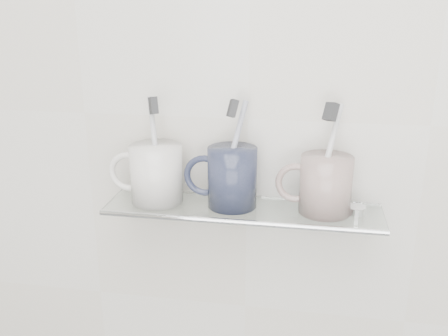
% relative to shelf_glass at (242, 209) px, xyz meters
% --- Properties ---
extents(wall_back, '(2.50, 0.00, 2.50)m').
position_rel_shelf_glass_xyz_m(wall_back, '(0.00, 0.06, 0.15)').
color(wall_back, beige).
rests_on(wall_back, ground).
extents(shelf_glass, '(0.50, 0.12, 0.01)m').
position_rel_shelf_glass_xyz_m(shelf_glass, '(0.00, 0.00, 0.00)').
color(shelf_glass, silver).
rests_on(shelf_glass, wall_back).
extents(shelf_rail, '(0.50, 0.01, 0.01)m').
position_rel_shelf_glass_xyz_m(shelf_rail, '(0.00, -0.06, 0.00)').
color(shelf_rail, silver).
rests_on(shelf_rail, shelf_glass).
extents(bracket_left, '(0.02, 0.03, 0.02)m').
position_rel_shelf_glass_xyz_m(bracket_left, '(-0.21, 0.05, -0.01)').
color(bracket_left, silver).
rests_on(bracket_left, wall_back).
extents(bracket_right, '(0.02, 0.03, 0.02)m').
position_rel_shelf_glass_xyz_m(bracket_right, '(0.21, 0.05, -0.01)').
color(bracket_right, silver).
rests_on(bracket_right, wall_back).
extents(mug_left, '(0.12, 0.12, 0.11)m').
position_rel_shelf_glass_xyz_m(mug_left, '(-0.16, 0.00, 0.06)').
color(mug_left, silver).
rests_on(mug_left, shelf_glass).
extents(mug_left_handle, '(0.08, 0.01, 0.08)m').
position_rel_shelf_glass_xyz_m(mug_left_handle, '(-0.22, 0.00, 0.06)').
color(mug_left_handle, silver).
rests_on(mug_left_handle, mug_left).
extents(toothbrush_left, '(0.04, 0.05, 0.19)m').
position_rel_shelf_glass_xyz_m(toothbrush_left, '(-0.16, 0.00, 0.10)').
color(toothbrush_left, '#B8B8B8').
rests_on(toothbrush_left, mug_left).
extents(bristles_left, '(0.03, 0.03, 0.03)m').
position_rel_shelf_glass_xyz_m(bristles_left, '(-0.16, 0.00, 0.19)').
color(bristles_left, '#2C2D2F').
rests_on(bristles_left, toothbrush_left).
extents(mug_center, '(0.10, 0.10, 0.11)m').
position_rel_shelf_glass_xyz_m(mug_center, '(-0.02, 0.00, 0.06)').
color(mug_center, black).
rests_on(mug_center, shelf_glass).
extents(mug_center_handle, '(0.08, 0.01, 0.08)m').
position_rel_shelf_glass_xyz_m(mug_center_handle, '(-0.07, 0.00, 0.06)').
color(mug_center_handle, black).
rests_on(mug_center_handle, mug_center).
extents(toothbrush_center, '(0.05, 0.07, 0.18)m').
position_rel_shelf_glass_xyz_m(toothbrush_center, '(-0.02, 0.00, 0.10)').
color(toothbrush_center, '#9196AF').
rests_on(toothbrush_center, mug_center).
extents(bristles_center, '(0.02, 0.03, 0.04)m').
position_rel_shelf_glass_xyz_m(bristles_center, '(-0.02, 0.00, 0.19)').
color(bristles_center, '#2C2D2F').
rests_on(bristles_center, toothbrush_center).
extents(mug_right, '(0.11, 0.11, 0.10)m').
position_rel_shelf_glass_xyz_m(mug_right, '(0.15, 0.00, 0.06)').
color(mug_right, silver).
rests_on(mug_right, shelf_glass).
extents(mug_right_handle, '(0.07, 0.01, 0.07)m').
position_rel_shelf_glass_xyz_m(mug_right_handle, '(0.09, 0.00, 0.06)').
color(mug_right_handle, silver).
rests_on(mug_right_handle, mug_right).
extents(toothbrush_right, '(0.05, 0.08, 0.18)m').
position_rel_shelf_glass_xyz_m(toothbrush_right, '(0.15, 0.00, 0.10)').
color(toothbrush_right, white).
rests_on(toothbrush_right, mug_right).
extents(bristles_right, '(0.03, 0.03, 0.03)m').
position_rel_shelf_glass_xyz_m(bristles_right, '(0.15, 0.00, 0.19)').
color(bristles_right, '#2C2D2F').
rests_on(bristles_right, toothbrush_right).
extents(chrome_cap, '(0.03, 0.03, 0.01)m').
position_rel_shelf_glass_xyz_m(chrome_cap, '(0.20, 0.00, 0.01)').
color(chrome_cap, silver).
rests_on(chrome_cap, shelf_glass).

